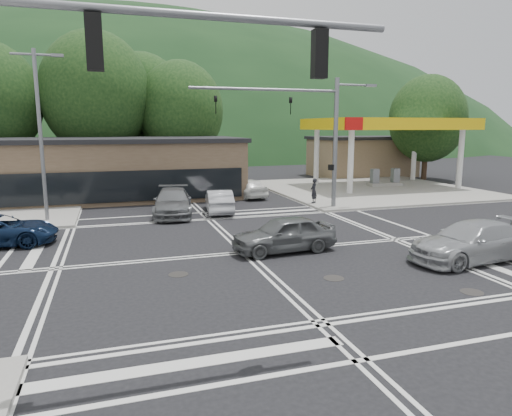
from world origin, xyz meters
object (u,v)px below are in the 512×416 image
object	(u,v)px
car_grey_center	(284,234)
pedestrian	(314,191)
car_queue_b	(248,188)
car_northbound	(173,202)
car_silver_east	(472,242)
car_queue_a	(219,201)

from	to	relation	value
car_grey_center	pedestrian	world-z (taller)	pedestrian
pedestrian	car_queue_b	bearing A→B (deg)	-97.32
car_grey_center	car_northbound	bearing A→B (deg)	-164.47
car_queue_b	car_northbound	distance (m)	8.00
car_queue_b	car_northbound	bearing A→B (deg)	33.47
car_grey_center	car_northbound	size ratio (longest dim) A/B	0.82
car_grey_center	car_silver_east	xyz separation A→B (m)	(6.41, -3.41, 0.02)
car_silver_east	pedestrian	xyz separation A→B (m)	(-0.50, 13.38, 0.20)
car_queue_b	car_northbound	size ratio (longest dim) A/B	0.78
car_grey_center	car_silver_east	distance (m)	7.26
car_silver_east	car_queue_a	bearing A→B (deg)	-156.28
car_grey_center	pedestrian	bearing A→B (deg)	145.07
car_queue_a	car_northbound	bearing A→B (deg)	8.09
car_grey_center	car_northbound	distance (m)	9.88
car_grey_center	car_queue_b	bearing A→B (deg)	164.94
car_queue_a	pedestrian	bearing A→B (deg)	-166.05
car_silver_east	pedestrian	bearing A→B (deg)	177.01
car_silver_east	car_northbound	bearing A→B (deg)	-147.62
car_queue_a	car_queue_b	bearing A→B (deg)	-114.86
car_silver_east	car_northbound	size ratio (longest dim) A/B	0.98
car_queue_b	pedestrian	size ratio (longest dim) A/B	2.56
pedestrian	car_grey_center	bearing A→B (deg)	17.02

